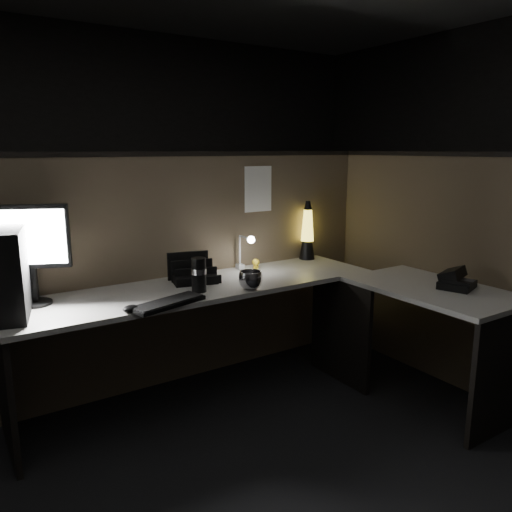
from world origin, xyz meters
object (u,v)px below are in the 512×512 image
pc_tower (6,273)px  desk_phone (455,280)px  keyboard (168,303)px  lava_lamp (307,235)px  monitor (29,245)px

pc_tower → desk_phone: (2.31, -0.89, -0.17)m
keyboard → lava_lamp: bearing=4.8°
monitor → keyboard: bearing=-11.8°
pc_tower → monitor: 0.23m
keyboard → lava_lamp: size_ratio=0.95×
desk_phone → monitor: bearing=135.9°
pc_tower → lava_lamp: bearing=19.4°
monitor → pc_tower: bearing=-110.5°
monitor → desk_phone: size_ratio=2.12×
lava_lamp → monitor: bearing=-177.5°
pc_tower → desk_phone: pc_tower is taller
lava_lamp → desk_phone: 1.15m
monitor → keyboard: (0.59, -0.41, -0.31)m
pc_tower → keyboard: 0.81m
monitor → lava_lamp: size_ratio=1.22×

